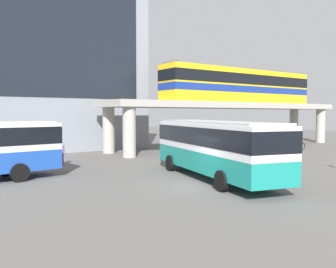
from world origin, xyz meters
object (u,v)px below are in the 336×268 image
Objects in this scene: bicycle_brown at (301,146)px; bus_main at (214,143)px; bicycle_blue at (207,153)px; pedestrian_waiting_near_stop at (61,155)px; train at (241,85)px; bicycle_silver at (259,146)px; bicycle_orange at (183,152)px; bicycle_green at (229,149)px.

bus_main is at bearing -158.49° from bicycle_brown.
bicycle_blue is (6.32, 7.91, -1.63)m from bus_main.
pedestrian_waiting_near_stop reaches higher than bicycle_brown.
bicycle_silver is at bearing -107.26° from train.
train is 12.01× the size of bicycle_blue.
bicycle_silver is 8.69m from bicycle_blue.
bicycle_brown is at bearing -73.02° from train.
bicycle_orange is 5.26m from bicycle_green.
bus_main is (-15.97, -13.46, -4.79)m from train.
pedestrian_waiting_near_stop is (-23.16, 3.19, 0.38)m from bicycle_brown.
bus_main is at bearing -139.87° from train.
bicycle_blue is (-8.49, -1.84, 0.00)m from bicycle_silver.
bicycle_green is (-5.64, -4.10, -6.42)m from train.
train is 12.61× the size of pedestrian_waiting_near_stop.
bicycle_silver and bicycle_brown have the same top height.
bus_main is 10.26m from bicycle_blue.
train is 21.43m from bus_main.
bicycle_green is (-4.48, -0.38, 0.00)m from bicycle_silver.
bicycle_green is at bearing 42.19° from bus_main.
train is 9.47m from bicycle_green.
bicycle_silver is 1.11× the size of pedestrian_waiting_near_stop.
bicycle_orange is 10.34m from pedestrian_waiting_near_stop.
train is at bearing 29.95° from bicycle_blue.
train reaches higher than bicycle_orange.
pedestrian_waiting_near_stop is at bearing 168.52° from bicycle_blue.
pedestrian_waiting_near_stop is at bearing 117.02° from bus_main.
train reaches higher than bicycle_silver.
bicycle_blue is 1.05× the size of pedestrian_waiting_near_stop.
bus_main is 6.40× the size of bicycle_brown.
bicycle_green is (5.25, -0.25, 0.00)m from bicycle_orange.
train is at bearing 36.01° from bicycle_green.
bicycle_silver is 0.99× the size of bicycle_green.
bus_main is 6.43× the size of bicycle_silver.
bicycle_silver is 4.50m from bicycle_green.
bus_main reaches higher than bicycle_silver.
bicycle_orange is 13.09m from bicycle_brown.
bicycle_brown is at bearing -7.84° from pedestrian_waiting_near_stop.
bicycle_silver is 4.10m from bicycle_brown.
bicycle_brown is at bearing -40.75° from bicycle_silver.
bicycle_blue is 11.80m from pedestrian_waiting_near_stop.
pedestrian_waiting_near_stop is at bearing -171.39° from train.
pedestrian_waiting_near_stop is at bearing 172.16° from bicycle_brown.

